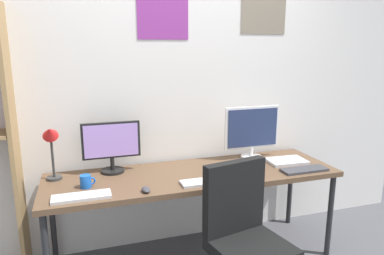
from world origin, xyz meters
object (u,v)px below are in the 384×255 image
monitor_left (111,145)px  laptop_closed (287,161)px  desk (194,179)px  office_chair (245,255)px  computer_mouse (146,190)px  monitor_right (252,130)px  keyboard_center (204,182)px  keyboard_right (304,170)px  keyboard_left (82,197)px  coffee_mug (86,181)px  desk_lamp (51,142)px

monitor_left → laptop_closed: (1.43, -0.21, -0.21)m
desk → office_chair: (0.13, -0.66, -0.29)m
computer_mouse → monitor_right: bearing=24.6°
keyboard_center → keyboard_right: (0.84, 0.00, 0.00)m
keyboard_center → laptop_closed: (0.83, 0.23, 0.00)m
monitor_right → laptop_closed: bearing=-43.2°
keyboard_left → coffee_mug: 0.18m
desk → keyboard_center: (0.00, -0.23, 0.06)m
keyboard_right → office_chair: bearing=-148.8°
desk_lamp → office_chair: bearing=-35.5°
keyboard_center → coffee_mug: coffee_mug is taller
keyboard_left → laptop_closed: bearing=7.9°
monitor_left → keyboard_center: size_ratio=1.32×
office_chair → monitor_left: monitor_left is taller
keyboard_left → computer_mouse: (0.42, -0.03, 0.01)m
keyboard_center → coffee_mug: (-0.81, 0.18, 0.04)m
monitor_right → laptop_closed: (0.23, -0.21, -0.24)m
desk → monitor_left: 0.69m
monitor_right → laptop_closed: size_ratio=1.57×
keyboard_center → monitor_right: bearing=36.4°
laptop_closed → coffee_mug: bearing=-175.2°
desk → desk_lamp: bearing=171.1°
monitor_right → laptop_closed: monitor_right is taller
monitor_left → keyboard_right: bearing=-17.1°
office_chair → computer_mouse: bearing=143.6°
monitor_right → keyboard_left: bearing=-162.9°
keyboard_left → laptop_closed: size_ratio=1.16×
desk_lamp → laptop_closed: 1.88m
desk_lamp → keyboard_left: (0.19, -0.39, -0.28)m
coffee_mug → computer_mouse: bearing=-27.9°
keyboard_left → keyboard_center: bearing=0.0°
office_chair → keyboard_right: 0.90m
monitor_right → keyboard_right: 0.56m
desk → monitor_right: 0.70m
office_chair → keyboard_center: (-0.13, 0.43, 0.35)m
keyboard_left → laptop_closed: (1.67, 0.23, 0.00)m
monitor_left → desk_lamp: size_ratio=1.02×
coffee_mug → monitor_left: bearing=52.3°
desk → computer_mouse: computer_mouse is taller
office_chair → monitor_right: (0.47, 0.87, 0.59)m
keyboard_right → keyboard_left: bearing=180.0°
desk_lamp → keyboard_center: 1.13m
desk → coffee_mug: coffee_mug is taller
office_chair → monitor_left: bearing=129.7°
laptop_closed → coffee_mug: (-1.63, -0.05, 0.03)m
monitor_right → coffee_mug: bearing=-169.3°
office_chair → desk_lamp: desk_lamp is taller
keyboard_right → laptop_closed: bearing=93.4°
desk → monitor_right: size_ratio=4.47×
keyboard_right → monitor_right: bearing=118.5°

